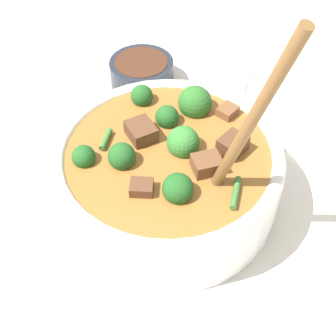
% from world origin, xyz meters
% --- Properties ---
extents(ground_plane, '(4.00, 4.00, 0.00)m').
position_xyz_m(ground_plane, '(0.00, 0.00, 0.00)').
color(ground_plane, silver).
extents(stew_bowl, '(0.27, 0.27, 0.30)m').
position_xyz_m(stew_bowl, '(-0.00, -0.00, 0.05)').
color(stew_bowl, white).
rests_on(stew_bowl, ground_plane).
extents(condiment_bowl, '(0.10, 0.10, 0.04)m').
position_xyz_m(condiment_bowl, '(0.16, -0.18, 0.02)').
color(condiment_bowl, '#232833').
rests_on(condiment_bowl, ground_plane).
extents(empty_plate, '(0.22, 0.22, 0.02)m').
position_xyz_m(empty_plate, '(-0.09, -0.27, 0.01)').
color(empty_plate, white).
rests_on(empty_plate, ground_plane).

